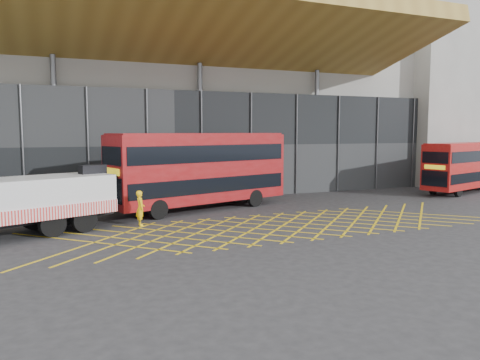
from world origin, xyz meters
name	(u,v)px	position (x,y,z in m)	size (l,w,h in m)	color
ground_plane	(196,234)	(0.00, 0.00, 0.00)	(120.00, 120.00, 0.00)	#262628
road_markings	(282,226)	(4.80, 0.00, 0.01)	(26.36, 7.16, 0.01)	gold
construction_building	(152,85)	(1.92, 18.40, 8.98)	(55.00, 23.97, 18.00)	gray
east_building	(441,84)	(32.00, 16.00, 10.00)	(15.00, 12.00, 20.00)	gray
bus_towed	(201,167)	(2.48, 6.78, 2.73)	(12.34, 6.10, 4.92)	maroon
bus_second	(465,165)	(25.41, 6.64, 2.28)	(10.31, 5.15, 4.11)	#9E0F0C
worker	(140,208)	(-2.13, 3.03, 0.95)	(0.69, 0.45, 1.89)	yellow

